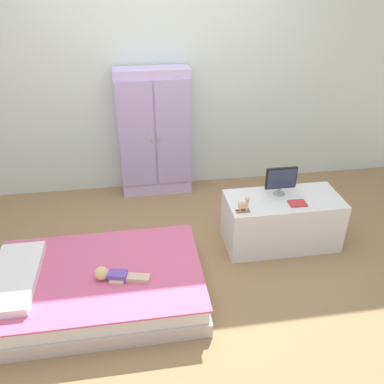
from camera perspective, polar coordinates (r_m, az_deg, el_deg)
ground_plane at (r=3.27m, az=-1.44°, el=-11.98°), size 10.00×10.00×0.02m
back_wall at (r=4.08m, az=-4.73°, el=18.29°), size 6.40×0.05×2.70m
bed at (r=3.08m, az=-13.35°, el=-12.97°), size 1.53×0.99×0.25m
pillow at (r=3.09m, az=-24.37°, el=-11.16°), size 0.32×0.71×0.06m
doll at (r=2.90m, az=-11.55°, el=-11.67°), size 0.39×0.16×0.10m
wardrobe at (r=4.10m, az=-5.43°, el=8.37°), size 0.73×0.28×1.33m
tv_stand at (r=3.55m, az=12.81°, el=-4.09°), size 0.98×0.46×0.46m
tv_monitor at (r=3.42m, az=12.79°, el=1.81°), size 0.27×0.10×0.25m
rocking_horse_toy at (r=3.16m, az=7.61°, el=-1.81°), size 0.11×0.04×0.13m
book_red at (r=3.37m, az=15.03°, el=-1.59°), size 0.14×0.10×0.02m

